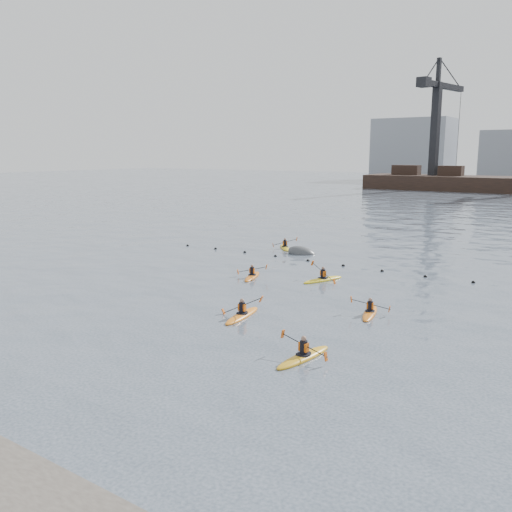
% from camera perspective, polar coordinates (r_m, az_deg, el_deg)
% --- Properties ---
extents(ground, '(400.00, 400.00, 0.00)m').
position_cam_1_polar(ground, '(20.88, -13.36, -12.20)').
color(ground, '#313D47').
rests_on(ground, ground).
extents(float_line, '(33.24, 0.73, 0.24)m').
position_cam_1_polar(float_line, '(39.14, 11.23, -1.23)').
color(float_line, black).
rests_on(float_line, ground).
extents(kayaker_0, '(2.31, 3.37, 1.33)m').
position_cam_1_polar(kayaker_0, '(27.21, -1.48, -6.19)').
color(kayaker_0, orange).
rests_on(kayaker_0, ground).
extents(kayaker_1, '(2.25, 3.39, 1.09)m').
position_cam_1_polar(kayaker_1, '(21.98, 5.02, -10.45)').
color(kayaker_1, gold).
rests_on(kayaker_1, ground).
extents(kayaker_2, '(1.98, 3.06, 1.02)m').
position_cam_1_polar(kayaker_2, '(35.64, -0.42, -2.10)').
color(kayaker_2, '#CC6513').
rests_on(kayaker_2, ground).
extents(kayaker_3, '(2.18, 3.29, 1.27)m').
position_cam_1_polar(kayaker_3, '(34.97, 7.06, -2.42)').
color(kayaker_3, yellow).
rests_on(kayaker_3, ground).
extents(kayaker_4, '(1.99, 3.07, 0.96)m').
position_cam_1_polar(kayaker_4, '(28.23, 11.89, -5.82)').
color(kayaker_4, orange).
rests_on(kayaker_4, ground).
extents(kayaker_5, '(2.56, 2.84, 1.08)m').
position_cam_1_polar(kayaker_5, '(46.40, 3.06, 0.92)').
color(kayaker_5, gold).
rests_on(kayaker_5, ground).
extents(mooring_buoy, '(2.85, 2.04, 1.66)m').
position_cam_1_polar(mooring_buoy, '(44.04, 4.86, 0.23)').
color(mooring_buoy, '#3C3E41').
rests_on(mooring_buoy, ground).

